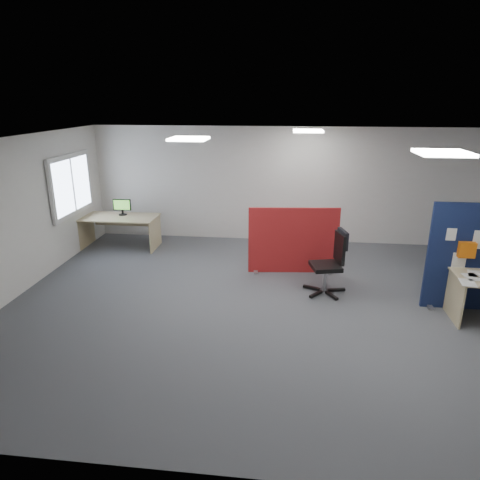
# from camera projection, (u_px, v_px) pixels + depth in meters

# --- Properties ---
(floor) EXTENTS (9.00, 9.00, 0.00)m
(floor) POSITION_uv_depth(u_px,v_px,m) (275.00, 305.00, 7.19)
(floor) COLOR #515459
(floor) RESTS_ON ground
(ceiling) EXTENTS (9.00, 7.00, 0.02)m
(ceiling) POSITION_uv_depth(u_px,v_px,m) (280.00, 141.00, 6.34)
(ceiling) COLOR white
(ceiling) RESTS_ON wall_back
(wall_back) EXTENTS (9.00, 0.02, 2.70)m
(wall_back) POSITION_uv_depth(u_px,v_px,m) (282.00, 185.00, 10.06)
(wall_back) COLOR silver
(wall_back) RESTS_ON floor
(wall_front) EXTENTS (9.00, 0.02, 2.70)m
(wall_front) POSITION_uv_depth(u_px,v_px,m) (264.00, 351.00, 3.46)
(wall_front) COLOR silver
(wall_front) RESTS_ON floor
(wall_left) EXTENTS (0.02, 7.00, 2.70)m
(wall_left) POSITION_uv_depth(u_px,v_px,m) (12.00, 219.00, 7.26)
(wall_left) COLOR silver
(wall_left) RESTS_ON floor
(window) EXTENTS (0.06, 1.70, 1.30)m
(window) POSITION_uv_depth(u_px,v_px,m) (72.00, 185.00, 9.07)
(window) COLOR white
(window) RESTS_ON wall_left
(ceiling_lights) EXTENTS (4.10, 4.10, 0.04)m
(ceiling_lights) POSITION_uv_depth(u_px,v_px,m) (302.00, 139.00, 6.94)
(ceiling_lights) COLOR white
(ceiling_lights) RESTS_ON ceiling
(red_divider) EXTENTS (1.75, 0.30, 1.32)m
(red_divider) POSITION_uv_depth(u_px,v_px,m) (293.00, 241.00, 8.34)
(red_divider) COLOR maroon
(red_divider) RESTS_ON floor
(second_desk) EXTENTS (1.72, 0.86, 0.73)m
(second_desk) POSITION_uv_depth(u_px,v_px,m) (120.00, 223.00, 9.85)
(second_desk) COLOR tan
(second_desk) RESTS_ON floor
(monitor_second) EXTENTS (0.41, 0.19, 0.37)m
(monitor_second) POSITION_uv_depth(u_px,v_px,m) (122.00, 206.00, 9.83)
(monitor_second) COLOR black
(monitor_second) RESTS_ON second_desk
(office_chair) EXTENTS (0.75, 0.74, 1.14)m
(office_chair) POSITION_uv_depth(u_px,v_px,m) (333.00, 259.00, 7.45)
(office_chair) COLOR black
(office_chair) RESTS_ON floor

